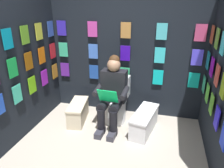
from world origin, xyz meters
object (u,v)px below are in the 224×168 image
comic_longbox_near (144,122)px  person_reading (112,93)px  comic_longbox_far (78,112)px  toilet (116,102)px

comic_longbox_near → person_reading: bearing=8.1°
person_reading → comic_longbox_near: size_ratio=1.51×
person_reading → comic_longbox_far: person_reading is taller
person_reading → comic_longbox_far: size_ratio=1.77×
toilet → person_reading: size_ratio=0.65×
toilet → comic_longbox_far: size_ratio=1.15×
toilet → comic_longbox_far: bearing=21.9°
person_reading → comic_longbox_near: (-0.54, 0.03, -0.43)m
comic_longbox_near → comic_longbox_far: (1.15, -0.03, -0.01)m
person_reading → comic_longbox_near: 0.69m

